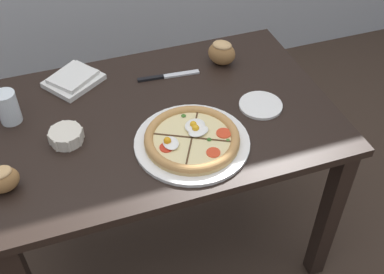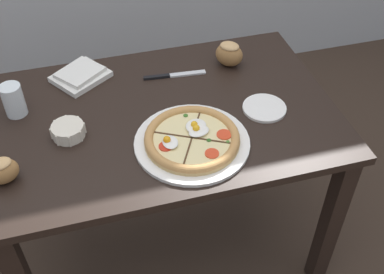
# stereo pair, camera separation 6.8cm
# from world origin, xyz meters

# --- Properties ---
(ground_plane) EXTENTS (12.00, 12.00, 0.00)m
(ground_plane) POSITION_xyz_m (0.00, 0.00, 0.00)
(ground_plane) COLOR #3D2D23
(dining_table) EXTENTS (1.17, 0.76, 0.72)m
(dining_table) POSITION_xyz_m (0.00, 0.00, 0.61)
(dining_table) COLOR black
(dining_table) RESTS_ON ground_plane
(pizza) EXTENTS (0.36, 0.36, 0.05)m
(pizza) POSITION_xyz_m (0.06, -0.17, 0.74)
(pizza) COLOR white
(pizza) RESTS_ON dining_table
(ramekin_bowl) EXTENTS (0.11, 0.11, 0.04)m
(ramekin_bowl) POSITION_xyz_m (-0.31, -0.03, 0.74)
(ramekin_bowl) COLOR silver
(ramekin_bowl) RESTS_ON dining_table
(napkin_folded) EXTENTS (0.23, 0.23, 0.04)m
(napkin_folded) POSITION_xyz_m (-0.24, 0.27, 0.74)
(napkin_folded) COLOR silver
(napkin_folded) RESTS_ON dining_table
(bread_piece_near) EXTENTS (0.10, 0.09, 0.08)m
(bread_piece_near) POSITION_xyz_m (-0.50, -0.17, 0.76)
(bread_piece_near) COLOR #A3703D
(bread_piece_near) RESTS_ON dining_table
(bread_piece_mid) EXTENTS (0.13, 0.13, 0.09)m
(bread_piece_mid) POSITION_xyz_m (0.31, 0.21, 0.77)
(bread_piece_mid) COLOR olive
(bread_piece_mid) RESTS_ON dining_table
(knife_main) EXTENTS (0.23, 0.04, 0.01)m
(knife_main) POSITION_xyz_m (0.09, 0.19, 0.73)
(knife_main) COLOR silver
(knife_main) RESTS_ON dining_table
(water_glass) EXTENTS (0.07, 0.07, 0.11)m
(water_glass) POSITION_xyz_m (-0.47, 0.13, 0.77)
(water_glass) COLOR white
(water_glass) RESTS_ON dining_table
(side_saucer) EXTENTS (0.15, 0.15, 0.01)m
(side_saucer) POSITION_xyz_m (0.34, -0.07, 0.73)
(side_saucer) COLOR white
(side_saucer) RESTS_ON dining_table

